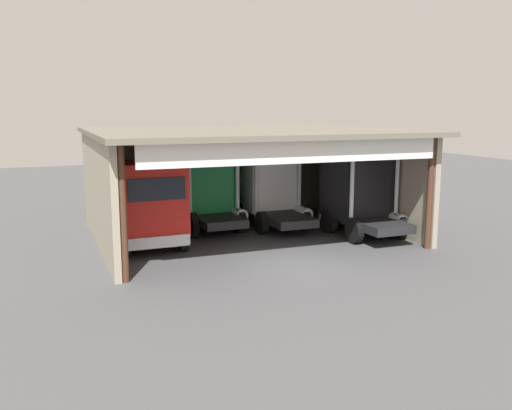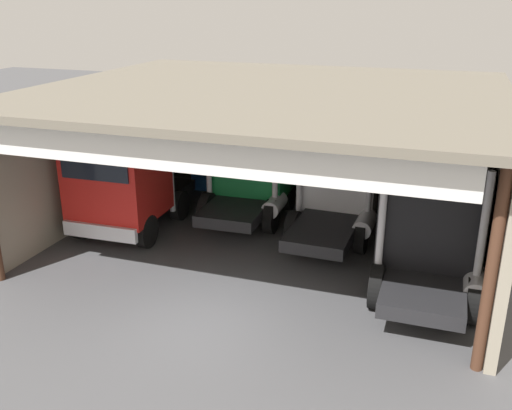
# 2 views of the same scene
# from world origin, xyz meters

# --- Properties ---
(ground_plane) EXTENTS (80.00, 80.00, 0.00)m
(ground_plane) POSITION_xyz_m (0.00, 0.00, 0.00)
(ground_plane) COLOR #4C4C4F
(ground_plane) RESTS_ON ground
(workshop_shed) EXTENTS (13.19, 11.79, 4.74)m
(workshop_shed) POSITION_xyz_m (0.00, 6.20, 3.35)
(workshop_shed) COLOR #9E937F
(workshop_shed) RESTS_ON ground
(truck_red_center_left_bay) EXTENTS (2.78, 5.04, 3.59)m
(truck_red_center_left_bay) POSITION_xyz_m (-4.50, 4.06, 1.88)
(truck_red_center_left_bay) COLOR red
(truck_red_center_left_bay) RESTS_ON ground
(truck_green_center_right_bay) EXTENTS (2.75, 4.82, 3.43)m
(truck_green_center_right_bay) POSITION_xyz_m (-1.22, 7.10, 1.84)
(truck_green_center_right_bay) COLOR #197F3D
(truck_green_center_right_bay) RESTS_ON ground
(truck_white_left_bay) EXTENTS (2.60, 5.44, 3.68)m
(truck_white_left_bay) POSITION_xyz_m (1.90, 6.82, 1.92)
(truck_white_left_bay) COLOR white
(truck_white_left_bay) RESTS_ON ground
(truck_black_yard_outside) EXTENTS (2.68, 4.53, 3.64)m
(truck_black_yard_outside) POSITION_xyz_m (4.85, 3.41, 1.82)
(truck_black_yard_outside) COLOR black
(truck_black_yard_outside) RESTS_ON ground
(oil_drum) EXTENTS (0.58, 0.58, 0.86)m
(oil_drum) POSITION_xyz_m (-1.46, 10.18, 0.43)
(oil_drum) COLOR #197233
(oil_drum) RESTS_ON ground
(tool_cart) EXTENTS (0.90, 0.60, 1.00)m
(tool_cart) POSITION_xyz_m (-3.92, 9.01, 0.50)
(tool_cart) COLOR #1E59A5
(tool_cart) RESTS_ON ground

